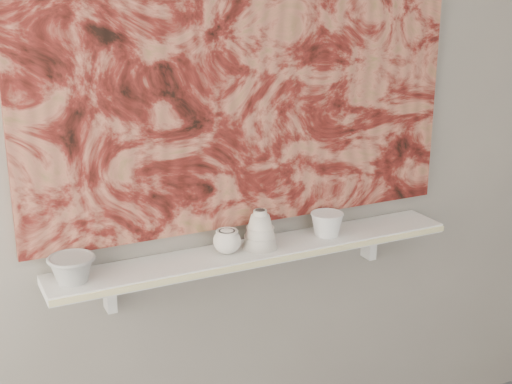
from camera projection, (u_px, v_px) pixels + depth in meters
wall_back at (246, 117)px, 2.31m from camera, size 3.60×0.00×3.60m
shelf at (258, 252)px, 2.36m from camera, size 1.40×0.18×0.03m
shelf_stripe at (271, 261)px, 2.28m from camera, size 1.40×0.01×0.02m
bracket_left at (109, 293)px, 2.24m from camera, size 0.03×0.06×0.12m
bracket_right at (369, 243)px, 2.65m from camera, size 0.03×0.06×0.12m
painting at (247, 59)px, 2.25m from camera, size 1.50×0.02×1.10m
house_motif at (364, 141)px, 2.52m from camera, size 0.09×0.00×0.08m
bowl_grey at (72, 268)px, 2.09m from camera, size 0.15×0.15×0.08m
cup_cream at (227, 241)px, 2.30m from camera, size 0.11×0.11×0.08m
bell_vessel at (260, 229)px, 2.34m from camera, size 0.12×0.12×0.13m
bowl_white at (327, 224)px, 2.46m from camera, size 0.14×0.14×0.08m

